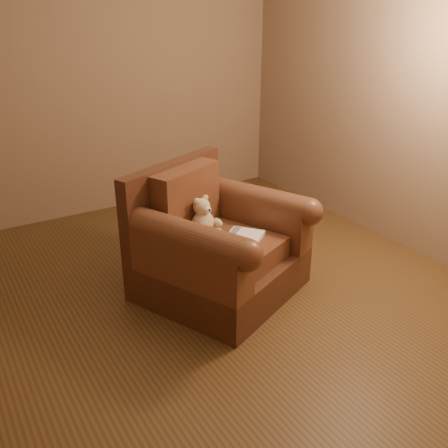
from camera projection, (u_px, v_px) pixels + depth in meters
floor at (195, 292)px, 3.83m from camera, size 4.00×4.00×0.00m
room at (189, 57)px, 3.13m from camera, size 4.02×4.02×2.71m
armchair at (215, 246)px, 3.72m from camera, size 1.36×1.33×0.95m
teddy_bear at (204, 220)px, 3.68m from camera, size 0.21×0.25×0.30m
guidebook at (241, 241)px, 3.57m from camera, size 0.48×0.45×0.03m
side_table at (212, 212)px, 4.54m from camera, size 0.38×0.38×0.53m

